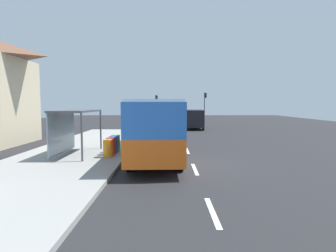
# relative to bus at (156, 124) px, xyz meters

# --- Properties ---
(ground_plane) EXTENTS (56.00, 92.00, 0.04)m
(ground_plane) POSITION_rel_bus_xyz_m (1.71, 11.60, -1.86)
(ground_plane) COLOR #262628
(sidewalk_platform) EXTENTS (6.20, 30.00, 0.18)m
(sidewalk_platform) POSITION_rel_bus_xyz_m (-4.69, -0.40, -1.75)
(sidewalk_platform) COLOR #999993
(sidewalk_platform) RESTS_ON ground
(lane_stripe_seg_0) EXTENTS (0.16, 2.20, 0.01)m
(lane_stripe_seg_0) POSITION_rel_bus_xyz_m (1.96, -8.40, -1.84)
(lane_stripe_seg_0) COLOR silver
(lane_stripe_seg_0) RESTS_ON ground
(lane_stripe_seg_1) EXTENTS (0.16, 2.20, 0.01)m
(lane_stripe_seg_1) POSITION_rel_bus_xyz_m (1.96, -3.40, -1.84)
(lane_stripe_seg_1) COLOR silver
(lane_stripe_seg_1) RESTS_ON ground
(lane_stripe_seg_2) EXTENTS (0.16, 2.20, 0.01)m
(lane_stripe_seg_2) POSITION_rel_bus_xyz_m (1.96, 1.60, -1.84)
(lane_stripe_seg_2) COLOR silver
(lane_stripe_seg_2) RESTS_ON ground
(lane_stripe_seg_3) EXTENTS (0.16, 2.20, 0.01)m
(lane_stripe_seg_3) POSITION_rel_bus_xyz_m (1.96, 6.60, -1.84)
(lane_stripe_seg_3) COLOR silver
(lane_stripe_seg_3) RESTS_ON ground
(lane_stripe_seg_4) EXTENTS (0.16, 2.20, 0.01)m
(lane_stripe_seg_4) POSITION_rel_bus_xyz_m (1.96, 11.60, -1.84)
(lane_stripe_seg_4) COLOR silver
(lane_stripe_seg_4) RESTS_ON ground
(lane_stripe_seg_5) EXTENTS (0.16, 2.20, 0.01)m
(lane_stripe_seg_5) POSITION_rel_bus_xyz_m (1.96, 16.60, -1.84)
(lane_stripe_seg_5) COLOR silver
(lane_stripe_seg_5) RESTS_ON ground
(lane_stripe_seg_6) EXTENTS (0.16, 2.20, 0.01)m
(lane_stripe_seg_6) POSITION_rel_bus_xyz_m (1.96, 21.60, -1.84)
(lane_stripe_seg_6) COLOR silver
(lane_stripe_seg_6) RESTS_ON ground
(lane_stripe_seg_7) EXTENTS (0.16, 2.20, 0.01)m
(lane_stripe_seg_7) POSITION_rel_bus_xyz_m (1.96, 26.60, -1.84)
(lane_stripe_seg_7) COLOR silver
(lane_stripe_seg_7) RESTS_ON ground
(bus) EXTENTS (2.84, 11.08, 3.21)m
(bus) POSITION_rel_bus_xyz_m (0.00, 0.00, 0.00)
(bus) COLOR orange
(bus) RESTS_ON ground
(white_van) EXTENTS (2.21, 5.28, 2.30)m
(white_van) POSITION_rel_bus_xyz_m (3.91, 17.15, -0.50)
(white_van) COLOR black
(white_van) RESTS_ON ground
(sedan_near) EXTENTS (1.94, 4.45, 1.52)m
(sedan_near) POSITION_rel_bus_xyz_m (4.01, 29.76, -1.05)
(sedan_near) COLOR black
(sedan_near) RESTS_ON ground
(sedan_far) EXTENTS (1.98, 4.47, 1.52)m
(sedan_far) POSITION_rel_bus_xyz_m (4.01, 37.18, -1.05)
(sedan_far) COLOR #195933
(sedan_far) RESTS_ON ground
(recycling_bin_orange) EXTENTS (0.52, 0.52, 0.95)m
(recycling_bin_orange) POSITION_rel_bus_xyz_m (-2.49, -1.38, -1.19)
(recycling_bin_orange) COLOR orange
(recycling_bin_orange) RESTS_ON sidewalk_platform
(recycling_bin_red) EXTENTS (0.52, 0.52, 0.95)m
(recycling_bin_red) POSITION_rel_bus_xyz_m (-2.49, -0.68, -1.19)
(recycling_bin_red) COLOR red
(recycling_bin_red) RESTS_ON sidewalk_platform
(recycling_bin_blue) EXTENTS (0.52, 0.52, 0.95)m
(recycling_bin_blue) POSITION_rel_bus_xyz_m (-2.49, 0.02, -1.19)
(recycling_bin_blue) COLOR blue
(recycling_bin_blue) RESTS_ON sidewalk_platform
(recycling_bin_green) EXTENTS (0.52, 0.52, 0.95)m
(recycling_bin_green) POSITION_rel_bus_xyz_m (-2.49, 0.72, -1.19)
(recycling_bin_green) COLOR green
(recycling_bin_green) RESTS_ON sidewalk_platform
(traffic_light_near_side) EXTENTS (0.49, 0.28, 5.02)m
(traffic_light_near_side) POSITION_rel_bus_xyz_m (7.21, 32.23, 1.49)
(traffic_light_near_side) COLOR #2D2D2D
(traffic_light_near_side) RESTS_ON ground
(traffic_light_far_side) EXTENTS (0.49, 0.28, 4.61)m
(traffic_light_far_side) POSITION_rel_bus_xyz_m (-1.38, 33.03, 1.24)
(traffic_light_far_side) COLOR #2D2D2D
(traffic_light_far_side) RESTS_ON ground
(bus_shelter) EXTENTS (1.80, 4.00, 2.50)m
(bus_shelter) POSITION_rel_bus_xyz_m (-4.70, -0.56, 0.25)
(bus_shelter) COLOR #4C4C51
(bus_shelter) RESTS_ON sidewalk_platform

